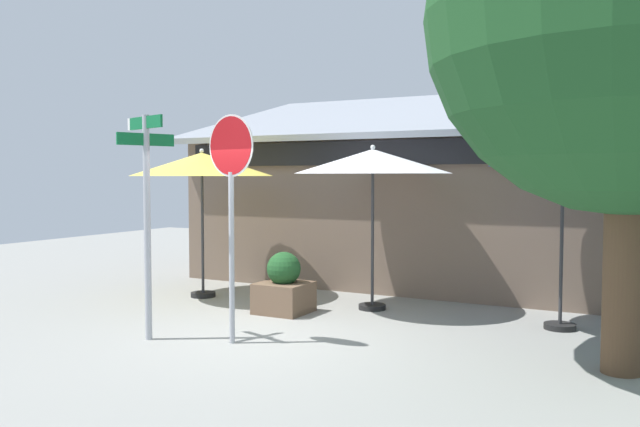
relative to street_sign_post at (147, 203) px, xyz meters
The scene contains 8 objects.
ground_plane 2.48m from the street_sign_post, 34.73° to the left, with size 28.00×28.00×0.10m, color gray.
cafe_building 6.86m from the street_sign_post, 76.53° to the left, with size 9.61×5.07×4.12m.
street_sign_post is the anchor object (origin of this frame).
stop_sign 1.18m from the street_sign_post, 18.10° to the left, with size 0.78×0.16×2.94m.
patio_umbrella_mustard_left 3.15m from the street_sign_post, 114.93° to the left, with size 2.52×2.52×2.64m.
patio_umbrella_ivory_center 3.73m from the street_sign_post, 60.53° to the left, with size 2.53×2.53×2.66m.
patio_umbrella_royal_blue_right 5.72m from the street_sign_post, 33.99° to the left, with size 2.05×2.05×2.71m.
sidewalk_planter 2.79m from the street_sign_post, 73.36° to the left, with size 0.77×0.77×0.97m.
Camera 1 is at (4.74, -7.51, 2.16)m, focal length 37.24 mm.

